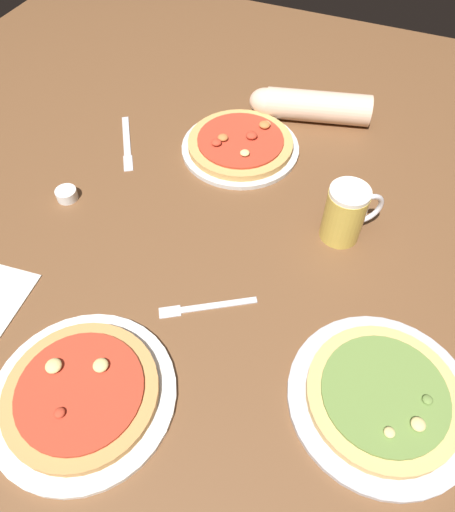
{
  "coord_description": "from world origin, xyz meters",
  "views": [
    {
      "loc": [
        0.24,
        -0.58,
        0.82
      ],
      "look_at": [
        0.0,
        0.0,
        0.02
      ],
      "focal_mm": 33.19,
      "sensor_mm": 36.0,
      "label": 1
    }
  ],
  "objects_px": {
    "pizza_plate_far": "(240,145)",
    "ramekin_sauce": "(67,194)",
    "diner_arm": "(306,106)",
    "pizza_plate_side": "(383,397)",
    "fork_left": "(205,306)",
    "beer_mug_dark": "(346,213)",
    "knife_right": "(127,143)",
    "pizza_plate_near": "(82,394)"
  },
  "relations": [
    {
      "from": "pizza_plate_far",
      "to": "knife_right",
      "type": "height_order",
      "value": "pizza_plate_far"
    },
    {
      "from": "pizza_plate_side",
      "to": "knife_right",
      "type": "height_order",
      "value": "pizza_plate_side"
    },
    {
      "from": "ramekin_sauce",
      "to": "knife_right",
      "type": "distance_m",
      "value": 0.24
    },
    {
      "from": "ramekin_sauce",
      "to": "pizza_plate_side",
      "type": "bearing_deg",
      "value": -14.74
    },
    {
      "from": "pizza_plate_far",
      "to": "pizza_plate_side",
      "type": "height_order",
      "value": "pizza_plate_far"
    },
    {
      "from": "pizza_plate_far",
      "to": "fork_left",
      "type": "bearing_deg",
      "value": -76.39
    },
    {
      "from": "pizza_plate_far",
      "to": "knife_right",
      "type": "relative_size",
      "value": 1.53
    },
    {
      "from": "pizza_plate_near",
      "to": "beer_mug_dark",
      "type": "height_order",
      "value": "beer_mug_dark"
    },
    {
      "from": "pizza_plate_near",
      "to": "pizza_plate_far",
      "type": "relative_size",
      "value": 1.06
    },
    {
      "from": "knife_right",
      "to": "diner_arm",
      "type": "distance_m",
      "value": 0.51
    },
    {
      "from": "diner_arm",
      "to": "pizza_plate_side",
      "type": "bearing_deg",
      "value": -63.64
    },
    {
      "from": "pizza_plate_side",
      "to": "ramekin_sauce",
      "type": "bearing_deg",
      "value": 165.26
    },
    {
      "from": "fork_left",
      "to": "pizza_plate_side",
      "type": "bearing_deg",
      "value": -8.79
    },
    {
      "from": "pizza_plate_far",
      "to": "beer_mug_dark",
      "type": "bearing_deg",
      "value": -30.46
    },
    {
      "from": "fork_left",
      "to": "diner_arm",
      "type": "xyz_separation_m",
      "value": [
        -0.0,
        0.69,
        0.04
      ]
    },
    {
      "from": "beer_mug_dark",
      "to": "pizza_plate_near",
      "type": "bearing_deg",
      "value": -120.48
    },
    {
      "from": "pizza_plate_far",
      "to": "ramekin_sauce",
      "type": "relative_size",
      "value": 6.14
    },
    {
      "from": "ramekin_sauce",
      "to": "pizza_plate_far",
      "type": "bearing_deg",
      "value": 46.02
    },
    {
      "from": "beer_mug_dark",
      "to": "knife_right",
      "type": "relative_size",
      "value": 0.68
    },
    {
      "from": "pizza_plate_near",
      "to": "ramekin_sauce",
      "type": "relative_size",
      "value": 6.52
    },
    {
      "from": "fork_left",
      "to": "ramekin_sauce",
      "type": "bearing_deg",
      "value": 160.52
    },
    {
      "from": "ramekin_sauce",
      "to": "fork_left",
      "type": "height_order",
      "value": "ramekin_sauce"
    },
    {
      "from": "knife_right",
      "to": "pizza_plate_far",
      "type": "bearing_deg",
      "value": 17.97
    },
    {
      "from": "beer_mug_dark",
      "to": "ramekin_sauce",
      "type": "xyz_separation_m",
      "value": [
        -0.64,
        -0.14,
        -0.06
      ]
    },
    {
      "from": "pizza_plate_near",
      "to": "fork_left",
      "type": "relative_size",
      "value": 1.84
    },
    {
      "from": "pizza_plate_near",
      "to": "beer_mug_dark",
      "type": "distance_m",
      "value": 0.65
    },
    {
      "from": "pizza_plate_far",
      "to": "fork_left",
      "type": "distance_m",
      "value": 0.5
    },
    {
      "from": "beer_mug_dark",
      "to": "knife_right",
      "type": "xyz_separation_m",
      "value": [
        -0.62,
        0.09,
        -0.07
      ]
    },
    {
      "from": "fork_left",
      "to": "diner_arm",
      "type": "relative_size",
      "value": 0.53
    },
    {
      "from": "ramekin_sauce",
      "to": "diner_arm",
      "type": "distance_m",
      "value": 0.69
    },
    {
      "from": "beer_mug_dark",
      "to": "ramekin_sauce",
      "type": "bearing_deg",
      "value": -167.43
    },
    {
      "from": "pizza_plate_side",
      "to": "ramekin_sauce",
      "type": "height_order",
      "value": "pizza_plate_side"
    },
    {
      "from": "fork_left",
      "to": "knife_right",
      "type": "relative_size",
      "value": 0.88
    },
    {
      "from": "pizza_plate_far",
      "to": "pizza_plate_side",
      "type": "relative_size",
      "value": 0.94
    },
    {
      "from": "beer_mug_dark",
      "to": "pizza_plate_side",
      "type": "bearing_deg",
      "value": -65.18
    },
    {
      "from": "pizza_plate_far",
      "to": "ramekin_sauce",
      "type": "distance_m",
      "value": 0.46
    },
    {
      "from": "pizza_plate_near",
      "to": "beer_mug_dark",
      "type": "xyz_separation_m",
      "value": [
        0.33,
        0.56,
        0.05
      ]
    },
    {
      "from": "beer_mug_dark",
      "to": "knife_right",
      "type": "distance_m",
      "value": 0.63
    },
    {
      "from": "pizza_plate_side",
      "to": "pizza_plate_near",
      "type": "bearing_deg",
      "value": -157.91
    },
    {
      "from": "pizza_plate_side",
      "to": "fork_left",
      "type": "relative_size",
      "value": 1.85
    },
    {
      "from": "pizza_plate_far",
      "to": "fork_left",
      "type": "relative_size",
      "value": 1.73
    },
    {
      "from": "diner_arm",
      "to": "ramekin_sauce",
      "type": "bearing_deg",
      "value": -129.54
    }
  ]
}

